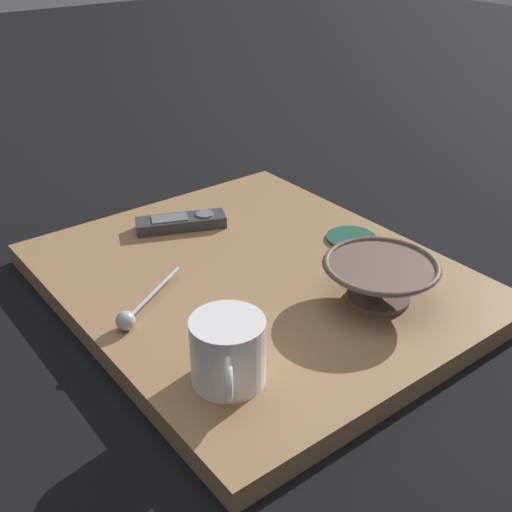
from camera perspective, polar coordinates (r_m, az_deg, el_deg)
ground_plane at (r=0.97m, az=-0.11°, el=-3.05°), size 6.00×6.00×0.00m
table at (r=0.96m, az=-0.11°, el=-2.26°), size 0.53×0.62×0.03m
cereal_bowl at (r=0.89m, az=11.11°, el=-2.02°), size 0.16×0.16×0.06m
coffee_mug at (r=0.73m, az=-2.54°, el=-8.61°), size 0.09×0.11×0.08m
teaspoon at (r=0.85m, az=-11.10°, el=-5.16°), size 0.14×0.09×0.03m
tv_remote_near at (r=1.08m, az=-6.75°, el=3.04°), size 0.16×0.10×0.02m
drink_coaster at (r=1.05m, az=8.58°, el=1.61°), size 0.08×0.08×0.01m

